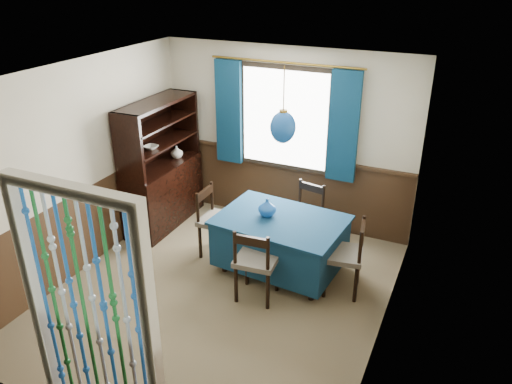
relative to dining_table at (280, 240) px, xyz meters
The scene contains 22 objects.
floor 0.96m from the dining_table, 120.75° to the right, with size 4.00×4.00×0.00m, color brown.
ceiling 2.26m from the dining_table, 120.75° to the right, with size 4.00×4.00×0.00m, color silver.
wall_back 1.57m from the dining_table, 109.39° to the left, with size 3.60×3.60×0.00m, color beige.
wall_front 2.90m from the dining_table, 99.16° to the right, with size 3.60×3.60×0.00m, color beige.
wall_left 2.51m from the dining_table, 161.66° to the right, with size 4.00×4.00×0.00m, color beige.
wall_right 1.76m from the dining_table, 28.70° to the right, with size 4.00×4.00×0.00m, color beige.
wainscot_back 1.32m from the dining_table, 109.60° to the left, with size 3.60×3.60×0.00m, color #3B2616.
wainscot_front 2.77m from the dining_table, 99.21° to the right, with size 3.60×3.60×0.00m, color #3B2616.
wainscot_left 2.35m from the dining_table, 161.54° to the right, with size 4.00×4.00×0.00m, color #3B2616.
wainscot_right 1.54m from the dining_table, 28.97° to the right, with size 4.00×4.00×0.00m, color #3B2616.
window 1.71m from the dining_table, 110.13° to the left, with size 1.32×0.12×1.42m, color black.
doorway 2.79m from the dining_table, 99.36° to the right, with size 1.16×0.12×2.18m, color silver, non-canonical shape.
dining_table is the anchor object (origin of this frame).
chair_near 0.64m from the dining_table, 93.18° to the right, with size 0.49×0.47×0.91m.
chair_far 0.70m from the dining_table, 84.07° to the left, with size 0.49×0.48×0.86m.
chair_left 0.89m from the dining_table, behind, with size 0.44×0.46×0.91m.
chair_right 0.84m from the dining_table, ahead, with size 0.49×0.51×0.90m.
sideboard 2.05m from the dining_table, 167.04° to the left, with size 0.48×1.38×1.80m.
pendant_lamp 1.43m from the dining_table, 104.04° to the right, with size 0.28×0.28×0.84m.
vase_table 0.44m from the dining_table, behind, with size 0.20×0.20×0.20m, color #154A96.
bowl_shelf 2.11m from the dining_table, behind, with size 0.20×0.20×0.05m, color beige.
vase_sideboard 2.16m from the dining_table, 157.92° to the left, with size 0.19×0.19×0.20m, color beige.
Camera 1 is at (2.33, -4.10, 3.50)m, focal length 35.00 mm.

